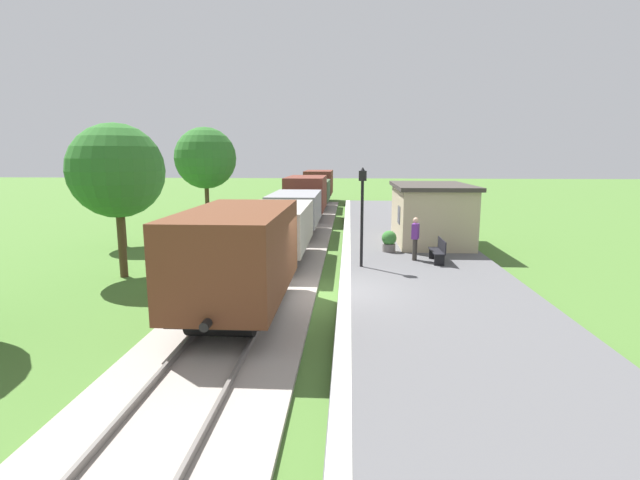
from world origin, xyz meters
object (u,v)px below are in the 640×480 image
object	(u,v)px
bench_down_platform	(410,220)
potted_planter	(389,241)
person_waiting	(415,237)
lamp_post_near	(362,199)
freight_train	(302,202)
tree_field_left	(205,158)
tree_trackside_far	(119,180)
bench_near_hut	(439,250)
station_hut	(430,213)
tree_trackside_mid	(117,171)

from	to	relation	value
bench_down_platform	potted_planter	size ratio (longest dim) A/B	1.64
person_waiting	lamp_post_near	world-z (taller)	lamp_post_near
freight_train	tree_field_left	distance (m)	7.15
tree_trackside_far	bench_near_hut	bearing A→B (deg)	-13.97
bench_near_hut	station_hut	bearing A→B (deg)	84.97
bench_near_hut	bench_down_platform	size ratio (longest dim) A/B	1.00
person_waiting	tree_field_left	distance (m)	17.03
potted_planter	bench_down_platform	bearing A→B (deg)	75.76
station_hut	person_waiting	size ratio (longest dim) A/B	3.39
bench_down_platform	tree_field_left	distance (m)	13.66
freight_train	person_waiting	size ratio (longest dim) A/B	22.92
lamp_post_near	person_waiting	bearing A→B (deg)	30.43
station_hut	tree_trackside_mid	world-z (taller)	tree_trackside_mid
freight_train	bench_down_platform	bearing A→B (deg)	-12.95
freight_train	potted_planter	size ratio (longest dim) A/B	42.79
station_hut	bench_down_platform	bearing A→B (deg)	95.14
bench_near_hut	tree_trackside_far	distance (m)	15.04
potted_planter	tree_trackside_mid	xyz separation A→B (m)	(-9.90, -4.01, 3.09)
potted_planter	tree_trackside_far	xyz separation A→B (m)	(-12.64, 1.61, 2.51)
freight_train	lamp_post_near	xyz separation A→B (m)	(3.38, -11.30, 1.25)
tree_trackside_mid	tree_field_left	bearing A→B (deg)	94.65
station_hut	tree_trackside_mid	distance (m)	13.88
tree_field_left	person_waiting	bearing A→B (deg)	-44.59
bench_near_hut	potted_planter	bearing A→B (deg)	131.72
station_hut	tree_trackside_mid	size ratio (longest dim) A/B	1.06
tree_field_left	freight_train	bearing A→B (deg)	-15.09
bench_down_platform	tree_trackside_mid	distance (m)	16.28
bench_down_platform	tree_trackside_mid	world-z (taller)	tree_trackside_mid
freight_train	lamp_post_near	bearing A→B (deg)	-73.35
potted_planter	tree_field_left	bearing A→B (deg)	137.52
lamp_post_near	tree_trackside_far	distance (m)	12.24
tree_trackside_mid	tree_field_left	world-z (taller)	tree_field_left
potted_planter	tree_trackside_mid	size ratio (longest dim) A/B	0.17
bench_near_hut	lamp_post_near	bearing A→B (deg)	-162.77
person_waiting	freight_train	bearing A→B (deg)	-40.93
bench_near_hut	lamp_post_near	xyz separation A→B (m)	(-3.02, -0.94, 2.08)
freight_train	tree_field_left	bearing A→B (deg)	164.91
lamp_post_near	tree_trackside_mid	distance (m)	8.77
station_hut	bench_down_platform	world-z (taller)	station_hut
tree_field_left	potted_planter	bearing A→B (deg)	-42.48
bench_near_hut	person_waiting	distance (m)	1.04
bench_down_platform	person_waiting	distance (m)	8.62
freight_train	tree_trackside_far	distance (m)	10.61
station_hut	bench_down_platform	distance (m)	4.51
freight_train	person_waiting	bearing A→B (deg)	-61.16
freight_train	person_waiting	world-z (taller)	freight_train
person_waiting	potted_planter	distance (m)	1.92
tree_trackside_mid	lamp_post_near	bearing A→B (deg)	7.25
bench_near_hut	tree_field_left	distance (m)	17.96
person_waiting	lamp_post_near	xyz separation A→B (m)	(-2.15, -1.26, 1.62)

